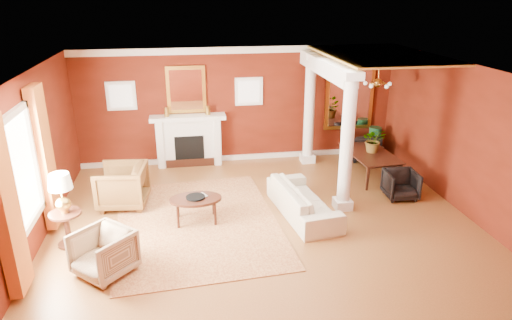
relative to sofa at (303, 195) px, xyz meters
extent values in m
plane|color=brown|center=(-0.83, -0.18, -0.41)|extent=(8.00, 8.00, 0.00)
cube|color=maroon|center=(-0.83, 3.32, 1.04)|extent=(8.00, 0.04, 2.90)
cube|color=maroon|center=(-0.83, -3.68, 1.04)|extent=(8.00, 0.04, 2.90)
cube|color=maroon|center=(-4.83, -0.18, 1.04)|extent=(0.04, 7.00, 2.90)
cube|color=maroon|center=(3.17, -0.18, 1.04)|extent=(0.04, 7.00, 2.90)
cube|color=white|center=(-0.83, -0.18, 2.49)|extent=(8.00, 7.00, 0.04)
cube|color=white|center=(-2.13, 3.15, 0.19)|extent=(1.60, 0.34, 1.20)
cube|color=black|center=(-2.13, 2.98, 0.04)|extent=(0.72, 0.03, 0.70)
cube|color=black|center=(-2.13, 2.98, -0.31)|extent=(1.20, 0.05, 0.20)
cube|color=white|center=(-2.13, 3.11, 0.83)|extent=(1.85, 0.42, 0.10)
cube|color=white|center=(-2.83, 3.12, 0.19)|extent=(0.16, 0.40, 1.20)
cube|color=white|center=(-1.43, 3.12, 0.19)|extent=(0.16, 0.40, 1.20)
cube|color=gold|center=(-2.13, 3.28, 1.49)|extent=(0.95, 0.06, 1.15)
cube|color=white|center=(-2.13, 3.25, 1.49)|extent=(0.78, 0.02, 0.98)
cube|color=white|center=(-3.68, 3.29, 1.39)|extent=(0.70, 0.06, 0.70)
cube|color=white|center=(-3.68, 3.26, 1.39)|extent=(0.54, 0.02, 0.54)
cube|color=white|center=(-0.58, 3.29, 1.39)|extent=(0.70, 0.06, 0.70)
cube|color=white|center=(-0.58, 3.26, 1.39)|extent=(0.54, 0.02, 0.54)
cube|color=white|center=(-4.82, -0.78, 1.14)|extent=(0.03, 1.30, 1.70)
cube|color=white|center=(-4.78, -1.48, 1.14)|extent=(0.08, 0.10, 1.90)
cube|color=white|center=(-4.78, -0.08, 1.14)|extent=(0.08, 0.10, 1.90)
cube|color=#AB591D|center=(-4.71, -1.78, 0.99)|extent=(0.18, 0.55, 2.60)
cube|color=#AB591D|center=(-4.71, 0.22, 0.99)|extent=(0.18, 0.55, 2.60)
cube|color=white|center=(0.87, 0.12, -0.31)|extent=(0.34, 0.34, 0.20)
cylinder|color=white|center=(0.87, 0.12, 1.04)|extent=(0.26, 0.26, 2.50)
cube|color=white|center=(0.87, 0.12, 2.31)|extent=(0.36, 0.36, 0.16)
cube|color=white|center=(0.87, 2.82, -0.31)|extent=(0.34, 0.34, 0.20)
cylinder|color=white|center=(0.87, 2.82, 1.04)|extent=(0.26, 0.26, 2.50)
cube|color=white|center=(0.87, 2.82, 2.31)|extent=(0.36, 0.36, 0.16)
cube|color=white|center=(0.87, 1.72, 2.21)|extent=(0.30, 3.20, 0.32)
cube|color=gold|center=(2.02, 1.57, 2.46)|extent=(2.30, 3.40, 0.04)
cube|color=gold|center=(2.07, 3.28, 1.14)|extent=(1.30, 0.06, 1.70)
cube|color=white|center=(2.07, 3.25, 1.14)|extent=(1.10, 0.02, 1.50)
cylinder|color=gold|center=(2.07, 1.62, 2.17)|extent=(0.02, 0.02, 0.65)
sphere|color=gold|center=(2.07, 1.62, 1.84)|extent=(0.20, 0.20, 0.20)
sphere|color=white|center=(2.35, 1.62, 1.81)|extent=(0.09, 0.09, 0.09)
sphere|color=white|center=(2.15, 1.89, 1.81)|extent=(0.09, 0.09, 0.09)
sphere|color=white|center=(1.84, 1.79, 1.81)|extent=(0.09, 0.09, 0.09)
sphere|color=white|center=(1.84, 1.46, 1.81)|extent=(0.09, 0.09, 0.09)
sphere|color=white|center=(2.15, 1.36, 1.81)|extent=(0.09, 0.09, 0.09)
cube|color=white|center=(-0.83, 3.28, 2.41)|extent=(8.00, 0.08, 0.16)
cube|color=white|center=(-0.83, 3.28, -0.35)|extent=(8.00, 0.08, 0.12)
cube|color=maroon|center=(-2.09, -0.03, -0.40)|extent=(3.27, 4.19, 0.02)
imported|color=beige|center=(0.00, 0.00, 0.00)|extent=(0.89, 2.16, 0.82)
imported|color=black|center=(-3.56, 0.98, 0.07)|extent=(0.98, 1.03, 0.97)
imported|color=tan|center=(-3.59, -1.45, -0.01)|extent=(1.08, 1.08, 0.81)
cylinder|color=black|center=(-2.10, 0.04, 0.06)|extent=(0.99, 0.99, 0.05)
cylinder|color=black|center=(-2.45, -0.18, -0.19)|extent=(0.05, 0.05, 0.44)
cylinder|color=black|center=(-1.75, -0.18, -0.19)|extent=(0.05, 0.05, 0.44)
cylinder|color=black|center=(-2.45, 0.26, -0.19)|extent=(0.05, 0.05, 0.44)
cylinder|color=black|center=(-1.75, 0.26, -0.19)|extent=(0.05, 0.05, 0.44)
imported|color=black|center=(-2.05, 0.07, 0.20)|extent=(0.15, 0.09, 0.22)
cylinder|color=black|center=(-4.33, -0.46, -0.39)|extent=(0.39, 0.39, 0.04)
cylinder|color=black|center=(-4.33, -0.46, -0.10)|extent=(0.10, 0.10, 0.61)
cylinder|color=black|center=(-4.33, -0.46, 0.20)|extent=(0.54, 0.54, 0.04)
sphere|color=gold|center=(-4.33, -0.46, 0.38)|extent=(0.25, 0.25, 0.25)
cylinder|color=gold|center=(-4.33, -0.46, 0.56)|extent=(0.03, 0.03, 0.27)
cone|color=white|center=(-4.33, -0.46, 0.80)|extent=(0.39, 0.39, 0.27)
imported|color=black|center=(2.09, 1.66, 0.06)|extent=(0.67, 1.72, 0.95)
imported|color=black|center=(2.25, 0.40, -0.08)|extent=(0.68, 0.65, 0.67)
imported|color=black|center=(2.35, 2.82, -0.02)|extent=(0.80, 0.75, 0.77)
sphere|color=#133C20|center=(2.67, 2.82, -0.24)|extent=(0.36, 0.36, 0.36)
cylinder|color=#133C20|center=(2.67, 2.82, 0.01)|extent=(0.32, 0.32, 0.84)
imported|color=#26591E|center=(2.13, 1.69, 0.76)|extent=(0.65, 0.69, 0.46)
camera|label=1|loc=(-2.24, -7.86, 3.81)|focal=32.00mm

